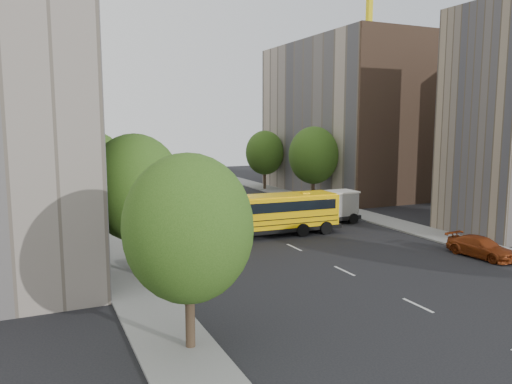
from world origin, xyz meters
TOP-DOWN VIEW (x-y plane):
  - ground at (0.00, 0.00)m, footprint 120.00×120.00m
  - sidewalk_left at (-11.50, 5.00)m, footprint 3.00×80.00m
  - sidewalk_right at (11.50, 5.00)m, footprint 3.00×80.00m
  - lane_markings at (0.00, 10.00)m, footprint 0.15×64.00m
  - building_left_redbrick at (-18.00, 28.00)m, footprint 10.00×15.00m
  - building_right_far at (18.00, 20.00)m, footprint 10.00×22.00m
  - building_right_sidewall at (18.00, 9.00)m, footprint 10.10×0.30m
  - tower_crane at (30.25, 28.00)m, footprint 28.50×1.20m
  - street_tree_0 at (-11.00, -14.00)m, footprint 4.80×4.80m
  - street_tree_1 at (-11.00, -4.00)m, footprint 5.12×5.12m
  - street_tree_2 at (-11.00, 14.00)m, footprint 4.99×4.99m
  - street_tree_4 at (11.00, 14.00)m, footprint 5.25×5.25m
  - street_tree_5 at (11.00, 26.00)m, footprint 4.86×4.86m
  - school_bus at (-0.08, 1.99)m, footprint 11.31×3.13m
  - safari_truck at (6.09, 4.05)m, footprint 6.40×2.46m
  - parked_car_0 at (-9.28, -4.63)m, footprint 2.23×4.74m
  - parked_car_1 at (-9.27, 13.23)m, footprint 1.72×4.84m
  - parked_car_2 at (-9.17, 18.29)m, footprint 2.31×4.83m
  - parked_car_3 at (9.60, -9.04)m, footprint 2.24×4.60m

SIDE VIEW (x-z plane):
  - ground at x=0.00m, z-range 0.00..0.00m
  - lane_markings at x=0.00m, z-range 0.00..0.01m
  - sidewalk_left at x=-11.50m, z-range 0.00..0.12m
  - sidewalk_right at x=11.50m, z-range 0.00..0.12m
  - parked_car_3 at x=9.60m, z-range 0.00..1.29m
  - parked_car_2 at x=-9.17m, z-range 0.00..1.33m
  - parked_car_0 at x=-9.28m, z-range 0.00..1.57m
  - parked_car_1 at x=-9.27m, z-range 0.00..1.59m
  - safari_truck at x=6.09m, z-range 0.08..2.80m
  - school_bus at x=-0.08m, z-range 0.18..3.35m
  - street_tree_0 at x=-11.00m, z-range 0.94..8.35m
  - street_tree_5 at x=11.00m, z-range 0.95..8.46m
  - street_tree_2 at x=-11.00m, z-range 0.97..8.68m
  - street_tree_1 at x=-11.00m, z-range 1.00..8.90m
  - street_tree_4 at x=11.00m, z-range 1.02..9.13m
  - building_left_redbrick at x=-18.00m, z-range 0.00..13.00m
  - building_right_far at x=18.00m, z-range 0.00..18.00m
  - building_right_sidewall at x=18.00m, z-range 0.00..18.00m
  - tower_crane at x=30.25m, z-range 6.60..42.35m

